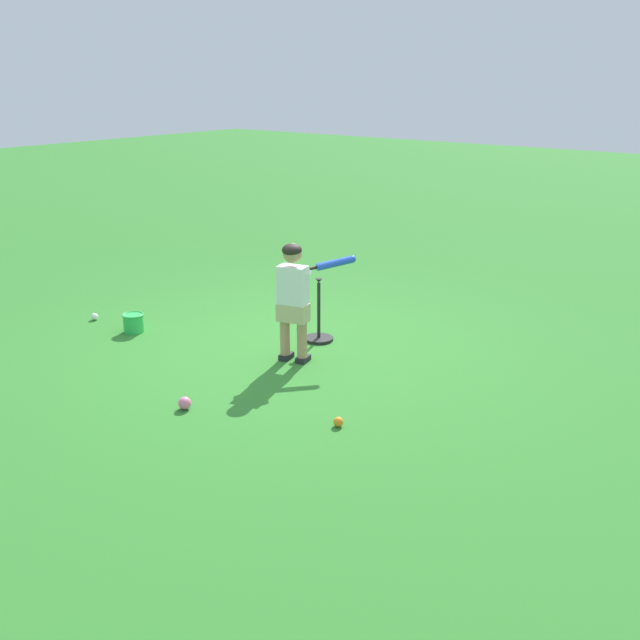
# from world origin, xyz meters

# --- Properties ---
(ground_plane) EXTENTS (40.00, 40.00, 0.00)m
(ground_plane) POSITION_xyz_m (0.00, 0.00, 0.00)
(ground_plane) COLOR #2D7528
(child_batter) EXTENTS (0.70, 0.44, 1.08)m
(child_batter) POSITION_xyz_m (0.25, 0.27, 0.65)
(child_batter) COLOR #232328
(child_batter) RESTS_ON ground
(play_ball_far_right) EXTENTS (0.07, 0.07, 0.07)m
(play_ball_far_right) POSITION_xyz_m (0.66, -2.13, 0.04)
(play_ball_far_right) COLOR white
(play_ball_far_right) RESTS_ON ground
(play_ball_far_left) EXTENTS (0.08, 0.08, 0.08)m
(play_ball_far_left) POSITION_xyz_m (-1.75, -1.43, 0.04)
(play_ball_far_left) COLOR red
(play_ball_far_left) RESTS_ON ground
(play_ball_midfield) EXTENTS (0.10, 0.10, 0.10)m
(play_ball_midfield) POSITION_xyz_m (1.57, 0.25, 0.05)
(play_ball_midfield) COLOR pink
(play_ball_midfield) RESTS_ON ground
(play_ball_center_lawn) EXTENTS (0.07, 0.07, 0.07)m
(play_ball_center_lawn) POSITION_xyz_m (1.08, 1.36, 0.04)
(play_ball_center_lawn) COLOR orange
(play_ball_center_lawn) RESTS_ON ground
(batting_tee) EXTENTS (0.28, 0.28, 0.62)m
(batting_tee) POSITION_xyz_m (-0.29, 0.11, 0.10)
(batting_tee) COLOR black
(batting_tee) RESTS_ON ground
(toy_bucket) EXTENTS (0.22, 0.22, 0.19)m
(toy_bucket) POSITION_xyz_m (0.65, -1.50, 0.10)
(toy_bucket) COLOR green
(toy_bucket) RESTS_ON ground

